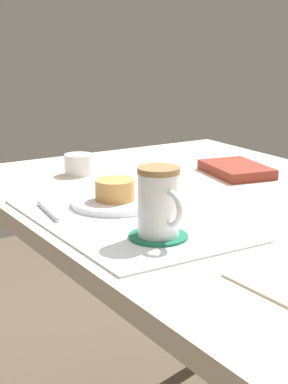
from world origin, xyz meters
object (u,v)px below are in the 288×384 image
sugar_bowl (79,164)px  pastry_plate (115,203)px  small_book (236,169)px  dining_table (237,244)px  coffee_mug (159,202)px  pastry (115,190)px

sugar_bowl → pastry_plate: bearing=-12.3°
pastry_plate → small_book: size_ratio=0.97×
dining_table → small_book: size_ratio=7.17×
dining_table → coffee_mug: (0.09, -0.25, 0.15)m
dining_table → pastry_plate: pastry_plate is taller
coffee_mug → small_book: coffee_mug is taller
small_book → pastry_plate: bearing=-66.2°
sugar_bowl → pastry: bearing=-12.3°
sugar_bowl → small_book: 0.39m
pastry_plate → dining_table: bearing=59.0°
coffee_mug → pastry_plate: bearing=171.0°
pastry → small_book: 0.40m
pastry → sugar_bowl: 0.30m
pastry → sugar_bowl: pastry is taller
pastry → small_book: bearing=103.6°
pastry_plate → sugar_bowl: bearing=167.7°
dining_table → pastry: 0.27m
pastry_plate → pastry: size_ratio=2.21×
pastry_plate → small_book: (-0.10, 0.39, 0.00)m
dining_table → pastry_plate: 0.26m
dining_table → coffee_mug: coffee_mug is taller
pastry_plate → sugar_bowl: size_ratio=2.51×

